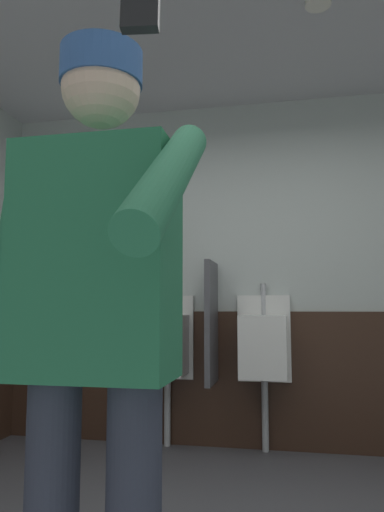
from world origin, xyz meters
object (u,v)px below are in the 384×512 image
urinal_left (165,344)px  soap_dispenser (112,289)px  person (95,313)px  cell_phone (141,0)px  urinal_middle (263,346)px

urinal_left → soap_dispenser: size_ratio=6.89×
urinal_left → soap_dispenser: 0.66m
person → cell_phone: 0.76m
urinal_middle → person: size_ratio=0.70×
urinal_left → urinal_middle: same height
urinal_left → urinal_middle: (0.75, 0.00, 0.00)m
urinal_left → cell_phone: cell_phone is taller
cell_phone → person: bearing=111.7°
soap_dispenser → urinal_left: bearing=-13.9°
urinal_left → soap_dispenser: soap_dispenser is taller
cell_phone → urinal_middle: bearing=82.2°
person → urinal_middle: bearing=82.8°
soap_dispenser → person: bearing=-70.0°
soap_dispenser → cell_phone: bearing=-68.4°
urinal_left → person: size_ratio=0.70×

